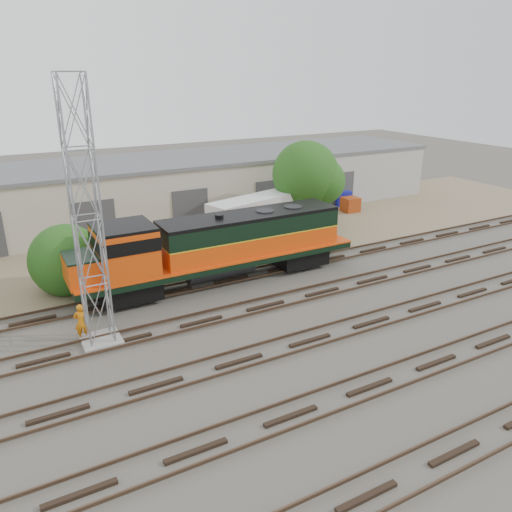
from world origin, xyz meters
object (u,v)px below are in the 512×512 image
locomotive (215,246)px  worker (81,322)px  signal_tower (87,223)px  semi_trailer (272,209)px

locomotive → worker: (-8.88, -3.28, -1.53)m
locomotive → signal_tower: (-8.14, -3.97, 3.72)m
locomotive → semi_trailer: size_ratio=1.57×
locomotive → semi_trailer: (8.19, 6.93, -0.29)m
worker → semi_trailer: bearing=-132.9°
locomotive → semi_trailer: 10.73m
signal_tower → locomotive: bearing=26.0°
locomotive → signal_tower: 9.79m
signal_tower → semi_trailer: 20.04m
locomotive → semi_trailer: locomotive is taller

